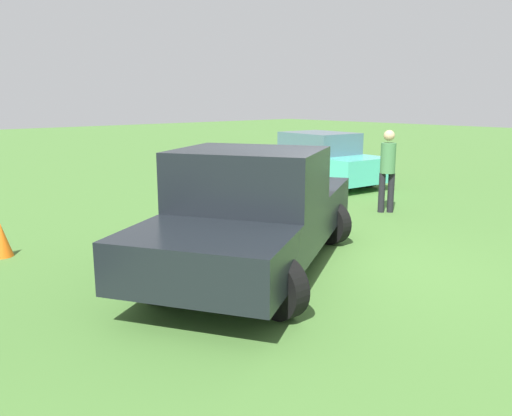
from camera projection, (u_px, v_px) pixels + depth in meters
name	position (u px, v px, depth m)	size (l,w,h in m)	color
ground_plane	(322.00, 266.00, 7.75)	(80.00, 80.00, 0.00)	#477533
pickup_truck	(253.00, 209.00, 7.39)	(4.22, 5.38, 1.78)	black
sedan_near	(315.00, 159.00, 15.22)	(4.60, 2.18, 1.49)	black
person_visitor	(388.00, 166.00, 11.22)	(0.45, 0.45, 1.79)	black
traffic_cone	(1.00, 240.00, 8.17)	(0.32, 0.32, 0.55)	orange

